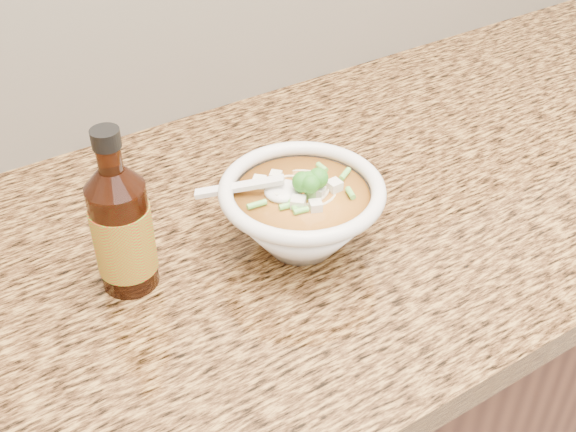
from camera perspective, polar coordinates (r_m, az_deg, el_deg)
cabinet at (r=1.34m, az=4.60°, el=-14.12°), size 4.00×0.65×0.86m
counter_slab at (r=1.03m, az=5.85°, el=1.45°), size 4.00×0.68×0.04m
soup_bowl at (r=0.88m, az=1.08°, el=0.19°), size 0.21×0.20×0.11m
hot_sauce_bottle at (r=0.83m, az=-12.96°, el=-1.04°), size 0.09×0.09×0.21m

